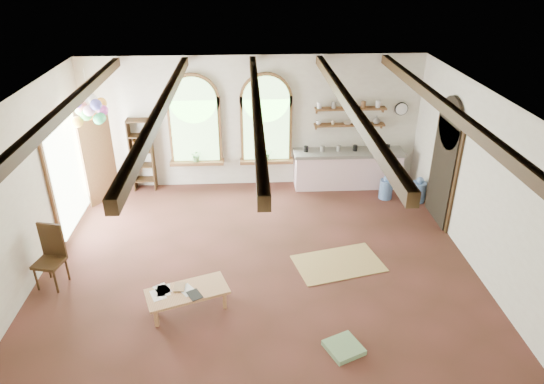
{
  "coord_description": "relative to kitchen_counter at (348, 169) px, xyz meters",
  "views": [
    {
      "loc": [
        -0.15,
        -7.61,
        5.38
      ],
      "look_at": [
        0.29,
        0.6,
        1.2
      ],
      "focal_mm": 32.0,
      "sensor_mm": 36.0,
      "label": 1
    }
  ],
  "objects": [
    {
      "name": "table_book",
      "position": [
        -3.72,
        -4.36,
        -0.09
      ],
      "size": [
        0.18,
        0.26,
        0.02
      ],
      "primitive_type": "imported",
      "rotation": [
        0.0,
        0.0,
        -0.02
      ],
      "color": "olive",
      "rests_on": "coffee_table"
    },
    {
      "name": "wall_clock",
      "position": [
        1.25,
        0.25,
        1.42
      ],
      "size": [
        0.32,
        0.04,
        0.32
      ],
      "primitive_type": "cylinder",
      "rotation": [
        1.57,
        0.0,
        0.0
      ],
      "color": "black",
      "rests_on": "wall_back"
    },
    {
      "name": "floor_mat",
      "position": [
        -0.79,
        -3.32,
        -0.47
      ],
      "size": [
        1.8,
        1.35,
        0.02
      ],
      "primitive_type": "cube",
      "rotation": [
        0.0,
        0.0,
        0.24
      ],
      "color": "tan",
      "rests_on": "floor"
    },
    {
      "name": "shelf_vase",
      "position": [
        0.65,
        0.18,
        1.19
      ],
      "size": [
        0.18,
        0.18,
        0.19
      ],
      "primitive_type": "imported",
      "color": "slate",
      "rests_on": "wall_shelf_lower"
    },
    {
      "name": "water_jug_b",
      "position": [
        1.52,
        -0.9,
        -0.21
      ],
      "size": [
        0.32,
        0.32,
        0.63
      ],
      "color": "#5175AE",
      "rests_on": "floor"
    },
    {
      "name": "shelf_cup_a",
      "position": [
        -0.75,
        0.18,
        1.14
      ],
      "size": [
        0.12,
        0.1,
        0.1
      ],
      "primitive_type": "imported",
      "color": "white",
      "rests_on": "wall_shelf_lower"
    },
    {
      "name": "kitchen_counter",
      "position": [
        0.0,
        0.0,
        0.0
      ],
      "size": [
        2.68,
        0.62,
        0.94
      ],
      "color": "silver",
      "rests_on": "floor"
    },
    {
      "name": "wall_shelf_upper",
      "position": [
        0.0,
        0.18,
        1.47
      ],
      "size": [
        1.7,
        0.24,
        0.04
      ],
      "primitive_type": "cube",
      "color": "brown",
      "rests_on": "wall_back"
    },
    {
      "name": "side_chair",
      "position": [
        -5.94,
        -3.65,
        -0.15
      ],
      "size": [
        0.54,
        0.54,
        1.14
      ],
      "color": "#372311",
      "rests_on": "floor"
    },
    {
      "name": "window_left",
      "position": [
        -3.7,
        0.23,
        1.16
      ],
      "size": [
        1.3,
        0.28,
        2.2
      ],
      "color": "brown",
      "rests_on": "floor"
    },
    {
      "name": "shelf_cup_b",
      "position": [
        -0.4,
        0.18,
        1.14
      ],
      "size": [
        0.1,
        0.1,
        0.09
      ],
      "primitive_type": "imported",
      "color": "beige",
      "rests_on": "wall_shelf_lower"
    },
    {
      "name": "shelf_bowl_b",
      "position": [
        0.3,
        0.18,
        1.12
      ],
      "size": [
        0.2,
        0.2,
        0.06
      ],
      "primitive_type": "imported",
      "color": "#8C664C",
      "rests_on": "wall_shelf_lower"
    },
    {
      "name": "wall_shelf_lower",
      "position": [
        0.0,
        0.18,
        1.07
      ],
      "size": [
        1.7,
        0.24,
        0.04
      ],
      "primitive_type": "cube",
      "color": "brown",
      "rests_on": "wall_back"
    },
    {
      "name": "balloon_cluster",
      "position": [
        -5.71,
        -0.9,
        1.86
      ],
      "size": [
        0.71,
        0.77,
        1.15
      ],
      "color": "silver",
      "rests_on": "floor"
    },
    {
      "name": "ceiling_beams",
      "position": [
        -2.3,
        -3.2,
        2.62
      ],
      "size": [
        6.2,
        6.8,
        0.18
      ],
      "primitive_type": null,
      "color": "#372311",
      "rests_on": "ceiling"
    },
    {
      "name": "floor_cushion",
      "position": [
        -1.09,
        -5.5,
        -0.43
      ],
      "size": [
        0.64,
        0.64,
        0.08
      ],
      "primitive_type": "cube",
      "rotation": [
        0.0,
        0.0,
        0.42
      ],
      "color": "#6B9164",
      "rests_on": "floor"
    },
    {
      "name": "window_right",
      "position": [
        -2.0,
        0.23,
        1.16
      ],
      "size": [
        1.3,
        0.28,
        2.2
      ],
      "color": "brown",
      "rests_on": "floor"
    },
    {
      "name": "potted_plant_right",
      "position": [
        -2.0,
        0.12,
        0.37
      ],
      "size": [
        0.27,
        0.23,
        0.3
      ],
      "primitive_type": "imported",
      "color": "#598C4C",
      "rests_on": "window_right"
    },
    {
      "name": "right_doorway",
      "position": [
        1.65,
        -1.7,
        0.62
      ],
      "size": [
        0.1,
        1.3,
        2.4
      ],
      "primitive_type": "cube",
      "color": "black",
      "rests_on": "floor"
    },
    {
      "name": "coffee_table",
      "position": [
        -3.5,
        -4.44,
        -0.15
      ],
      "size": [
        1.44,
        1.01,
        0.37
      ],
      "color": "#B77D53",
      "rests_on": "floor"
    },
    {
      "name": "potted_plant_left",
      "position": [
        -3.7,
        0.12,
        0.37
      ],
      "size": [
        0.27,
        0.23,
        0.3
      ],
      "primitive_type": "imported",
      "color": "#598C4C",
      "rests_on": "window_left"
    },
    {
      "name": "water_jug_a",
      "position": [
        0.8,
        -0.7,
        -0.22
      ],
      "size": [
        0.31,
        0.31,
        0.6
      ],
      "color": "#5175AE",
      "rests_on": "floor"
    },
    {
      "name": "floor",
      "position": [
        -2.3,
        -3.2,
        -0.48
      ],
      "size": [
        8.0,
        8.0,
        0.0
      ],
      "primitive_type": "plane",
      "color": "#572B23",
      "rests_on": "ground"
    },
    {
      "name": "tablet",
      "position": [
        -3.36,
        -4.57,
        -0.1
      ],
      "size": [
        0.3,
        0.33,
        0.01
      ],
      "primitive_type": "cube",
      "rotation": [
        0.0,
        0.0,
        0.51
      ],
      "color": "black",
      "rests_on": "coffee_table"
    },
    {
      "name": "left_doorway",
      "position": [
        -6.25,
        -1.4,
        0.67
      ],
      "size": [
        0.1,
        1.9,
        2.5
      ],
      "primitive_type": "cube",
      "color": "brown",
      "rests_on": "floor"
    },
    {
      "name": "bookshelf",
      "position": [
        -5.0,
        0.12,
        0.42
      ],
      "size": [
        0.53,
        0.32,
        1.8
      ],
      "color": "#372311",
      "rests_on": "floor"
    },
    {
      "name": "shelf_bowl_a",
      "position": [
        -0.05,
        0.18,
        1.12
      ],
      "size": [
        0.22,
        0.22,
        0.05
      ],
      "primitive_type": "imported",
      "color": "beige",
      "rests_on": "wall_shelf_lower"
    }
  ]
}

